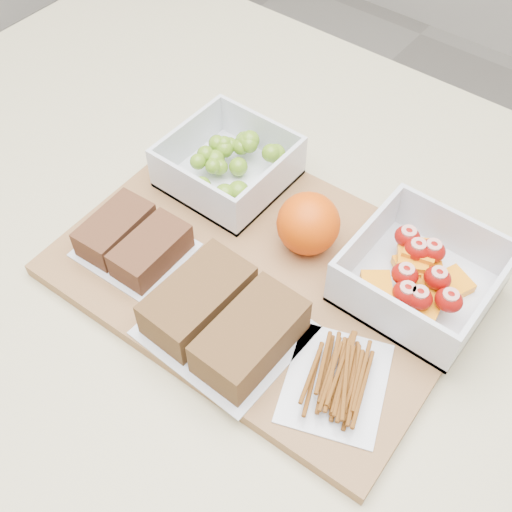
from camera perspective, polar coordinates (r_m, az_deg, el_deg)
The scene contains 8 objects.
counter at distance 1.09m, azimuth -0.64°, elevation -16.25°, with size 1.20×0.90×0.90m, color beige.
cutting_board at distance 0.69m, azimuth 0.70°, elevation -1.45°, with size 0.42×0.30×0.02m, color olive.
grape_container at distance 0.76m, azimuth -2.23°, elevation 8.17°, with size 0.13×0.13×0.06m.
fruit_container at distance 0.67m, azimuth 14.40°, elevation -1.81°, with size 0.14×0.14×0.06m.
orange at distance 0.68m, azimuth 4.67°, elevation 2.89°, with size 0.07×0.07×0.07m, color #E74B05.
sandwich_bag_left at distance 0.70m, azimuth -10.86°, elevation 1.36°, with size 0.12×0.10×0.03m.
sandwich_bag_center at distance 0.62m, azimuth -2.86°, elevation -5.59°, with size 0.15×0.13×0.04m.
pretzel_bag at distance 0.61m, azimuth 7.19°, elevation -10.61°, with size 0.13×0.14×0.03m.
Camera 1 is at (0.27, -0.32, 1.46)m, focal length 45.00 mm.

